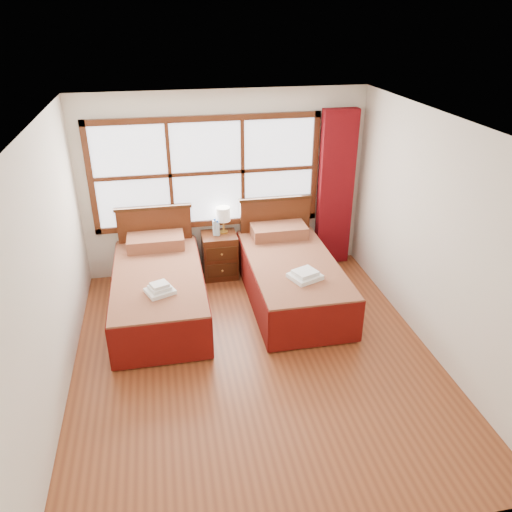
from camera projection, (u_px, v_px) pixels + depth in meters
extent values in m
plane|color=brown|center=(255.00, 358.00, 5.64)|extent=(4.50, 4.50, 0.00)
plane|color=white|center=(255.00, 125.00, 4.47)|extent=(4.50, 4.50, 0.00)
plane|color=silver|center=(225.00, 185.00, 7.02)|extent=(4.00, 0.00, 4.00)
plane|color=silver|center=(48.00, 273.00, 4.71)|extent=(0.00, 4.50, 4.50)
plane|color=silver|center=(436.00, 239.00, 5.40)|extent=(0.00, 4.50, 4.50)
cube|color=white|center=(207.00, 173.00, 6.86)|extent=(3.00, 0.02, 1.40)
cube|color=#4C2210|center=(209.00, 223.00, 7.18)|extent=(3.16, 0.06, 0.08)
cube|color=#4C2210|center=(204.00, 118.00, 6.51)|extent=(3.16, 0.06, 0.08)
cube|color=#4C2210|center=(91.00, 180.00, 6.58)|extent=(0.08, 0.06, 1.56)
cube|color=#4C2210|center=(314.00, 167.00, 7.11)|extent=(0.08, 0.06, 1.56)
cube|color=#4C2210|center=(170.00, 175.00, 6.76)|extent=(0.05, 0.05, 1.40)
cube|color=#4C2210|center=(243.00, 171.00, 6.93)|extent=(0.05, 0.05, 1.40)
cube|color=#4C2210|center=(207.00, 173.00, 6.85)|extent=(3.00, 0.05, 0.05)
cube|color=maroon|center=(336.00, 190.00, 7.23)|extent=(0.50, 0.16, 2.30)
cube|color=#381C0B|center=(160.00, 303.00, 6.38)|extent=(0.98, 1.95, 0.32)
cube|color=#5E130D|center=(158.00, 283.00, 6.25)|extent=(1.09, 2.16, 0.27)
cube|color=#630F0A|center=(115.00, 298.00, 6.23)|extent=(0.03, 2.16, 0.54)
cube|color=#630F0A|center=(202.00, 290.00, 6.41)|extent=(0.03, 2.16, 0.54)
cube|color=#630F0A|center=(162.00, 344.00, 5.38)|extent=(1.09, 0.03, 0.54)
cube|color=#5E130D|center=(156.00, 241.00, 6.84)|extent=(0.76, 0.45, 0.17)
cube|color=#4C2210|center=(156.00, 243.00, 7.10)|extent=(1.02, 0.06, 1.06)
cube|color=#381C0B|center=(153.00, 208.00, 6.85)|extent=(1.06, 0.08, 0.04)
cube|color=#381C0B|center=(292.00, 289.00, 6.68)|extent=(0.99, 1.97, 0.32)
cube|color=#5E130D|center=(292.00, 270.00, 6.54)|extent=(1.11, 2.19, 0.27)
cube|color=#630F0A|center=(251.00, 285.00, 6.52)|extent=(0.03, 2.19, 0.55)
cube|color=#630F0A|center=(331.00, 277.00, 6.71)|extent=(0.03, 2.19, 0.55)
cube|color=#630F0A|center=(316.00, 327.00, 5.66)|extent=(1.11, 0.03, 0.55)
cube|color=#5E130D|center=(279.00, 231.00, 7.14)|extent=(0.77, 0.45, 0.17)
cube|color=#4C2210|center=(275.00, 233.00, 7.39)|extent=(1.03, 0.06, 1.07)
cube|color=#381C0B|center=(276.00, 199.00, 7.15)|extent=(1.07, 0.08, 0.04)
cube|color=#4C2210|center=(220.00, 255.00, 7.22)|extent=(0.49, 0.44, 0.65)
cube|color=#381C0B|center=(222.00, 270.00, 7.08)|extent=(0.43, 0.02, 0.20)
cube|color=#381C0B|center=(222.00, 254.00, 6.96)|extent=(0.43, 0.02, 0.20)
sphere|color=#AF833B|center=(222.00, 271.00, 7.06)|extent=(0.03, 0.03, 0.03)
sphere|color=#AF833B|center=(222.00, 255.00, 6.94)|extent=(0.03, 0.03, 0.03)
cube|color=white|center=(160.00, 291.00, 5.76)|extent=(0.38, 0.36, 0.05)
cube|color=white|center=(160.00, 288.00, 5.74)|extent=(0.29, 0.27, 0.04)
cube|color=white|center=(159.00, 285.00, 5.72)|extent=(0.24, 0.22, 0.04)
cube|color=white|center=(305.00, 276.00, 6.05)|extent=(0.44, 0.42, 0.05)
cube|color=white|center=(305.00, 273.00, 6.03)|extent=(0.33, 0.31, 0.05)
cylinder|color=gold|center=(224.00, 232.00, 7.13)|extent=(0.12, 0.12, 0.02)
cylinder|color=gold|center=(224.00, 226.00, 7.09)|extent=(0.03, 0.03, 0.16)
cylinder|color=white|center=(223.00, 214.00, 7.01)|extent=(0.20, 0.20, 0.20)
cylinder|color=silver|center=(215.00, 228.00, 7.01)|extent=(0.07, 0.07, 0.22)
cylinder|color=blue|center=(215.00, 220.00, 6.95)|extent=(0.03, 0.03, 0.03)
cylinder|color=silver|center=(218.00, 229.00, 7.01)|extent=(0.06, 0.06, 0.20)
cylinder|color=blue|center=(217.00, 221.00, 6.95)|extent=(0.03, 0.03, 0.03)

